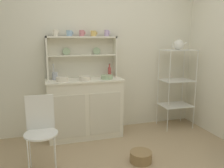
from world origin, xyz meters
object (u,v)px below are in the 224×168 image
Objects in this scene: utensil_jar at (55,76)px; jam_bottle at (110,72)px; bakers_rack at (177,78)px; bowl_mixing_large at (62,79)px; wire_chair at (41,126)px; porcelain_teapot at (179,45)px; hutch_cabinet at (85,107)px; floor_basket at (141,157)px; cup_cream_0 at (56,33)px; hutch_shelf_unit at (82,53)px.

jam_bottle is at bearing 0.59° from utensil_jar.
bakers_rack is 7.85× the size of bowl_mixing_large.
wire_chair is 2.42m from porcelain_teapot.
bowl_mixing_large is 1.90m from porcelain_teapot.
porcelain_teapot is (1.52, -0.05, 0.92)m from hutch_cabinet.
cup_cream_0 is at bearing 129.31° from floor_basket.
porcelain_teapot reaches higher than floor_basket.
hutch_cabinet is 0.81m from hutch_shelf_unit.
bakers_rack is 2.03m from cup_cream_0.
bowl_mixing_large reaches higher than floor_basket.
bakers_rack reaches higher than floor_basket.
utensil_jar is (-1.93, 0.12, 0.11)m from bakers_rack.
utensil_jar is 1.98m from porcelain_teapot.
cup_cream_0 is (-1.89, 0.17, 0.72)m from bakers_rack.
utensil_jar is (-0.41, -0.09, -0.31)m from hutch_shelf_unit.
cup_cream_0 reaches higher than wire_chair.
hutch_cabinet is 0.66m from jam_bottle.
wire_chair is (-0.63, -0.94, -0.73)m from hutch_shelf_unit.
hutch_cabinet is 12.54× the size of cup_cream_0.
hutch_shelf_unit is 1.59m from bakers_rack.
jam_bottle is at bearing 12.25° from bowl_mixing_large.
floor_basket is at bearing -61.96° from hutch_cabinet.
porcelain_teapot is at bearing 41.67° from floor_basket.
cup_cream_0 is 0.66m from bowl_mixing_large.
hutch_cabinet is at bearing -18.26° from cup_cream_0.
hutch_cabinet is 4.19× the size of floor_basket.
bakers_rack reaches higher than wire_chair.
hutch_cabinet is 1.00m from wire_chair.
floor_basket is 1.07× the size of porcelain_teapot.
hutch_shelf_unit is 0.52m from utensil_jar.
bakers_rack is (1.52, -0.21, -0.42)m from hutch_shelf_unit.
cup_cream_0 is (-0.37, 0.12, 1.09)m from hutch_cabinet.
cup_cream_0 reaches higher than bowl_mixing_large.
jam_bottle is 1.18m from porcelain_teapot.
utensil_jar is (-0.41, 0.08, 0.49)m from hutch_cabinet.
bowl_mixing_large is 0.18m from utensil_jar.
cup_cream_0 is (0.26, 0.90, 1.02)m from wire_chair.
porcelain_teapot is (2.14, 0.73, 0.85)m from wire_chair.
hutch_cabinet is 1.31× the size of wire_chair.
cup_cream_0 is at bearing 103.34° from bowl_mixing_large.
wire_chair is 1.23m from floor_basket.
hutch_cabinet is 1.07× the size of hutch_shelf_unit.
hutch_cabinet is 1.16m from cup_cream_0.
porcelain_teapot is (-0.00, 0.00, 0.55)m from bakers_rack.
hutch_cabinet is at bearing 118.04° from floor_basket.
wire_chair is at bearing -123.80° from hutch_shelf_unit.
floor_basket is (1.13, -0.17, -0.45)m from wire_chair.
porcelain_teapot is at bearing 0.88° from bowl_mixing_large.
hutch_cabinet reaches higher than wire_chair.
cup_cream_0 is (-0.37, -0.04, 0.30)m from hutch_shelf_unit.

